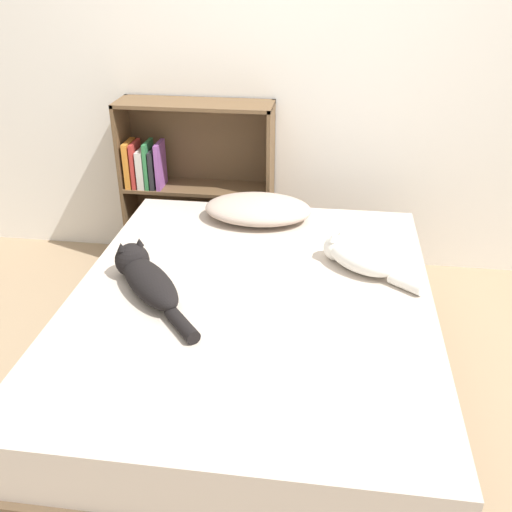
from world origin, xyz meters
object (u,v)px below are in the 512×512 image
Objects in this scene: pillow at (258,209)px; cat_light at (360,258)px; cat_dark at (146,278)px; bookshelf at (193,182)px; bed at (252,344)px.

pillow is 1.24× the size of cat_light.
cat_light is 0.83× the size of cat_dark.
pillow is at bearing -44.66° from bookshelf.
cat_dark is at bearing -85.60° from bookshelf.
cat_light is 0.44× the size of bookshelf.
cat_light is (0.51, -0.45, -0.00)m from pillow.
cat_light is 1.31m from bookshelf.
bed is at bearing -84.53° from pillow.
bookshelf is (-0.09, 1.19, -0.05)m from cat_dark.
cat_light is 0.91m from cat_dark.
bookshelf reaches higher than cat_dark.
pillow is at bearing -5.05° from cat_light.
cat_dark reaches higher than bed.
bookshelf is (-0.52, 1.16, 0.27)m from bed.
cat_dark is (-0.86, -0.29, 0.00)m from cat_light.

